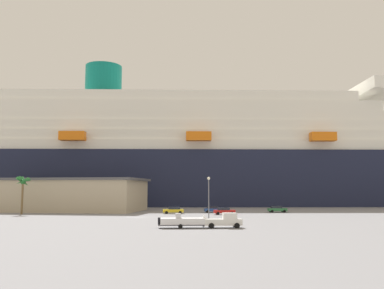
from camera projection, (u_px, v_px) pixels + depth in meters
name	position (u px, v px, depth m)	size (l,w,h in m)	color
ground_plane	(158.00, 210.00, 114.39)	(600.00, 600.00, 0.00)	gray
cruise_ship	(200.00, 160.00, 149.65)	(273.31, 59.17, 57.14)	#191E38
terminal_building	(57.00, 195.00, 109.06)	(47.25, 23.80, 8.49)	#B7A88C
pickup_truck	(224.00, 221.00, 61.49)	(5.80, 2.80, 2.20)	white
small_boat_on_trailer	(187.00, 221.00, 61.19)	(9.01, 2.85, 2.15)	#595960
palm_tree	(23.00, 184.00, 95.11)	(3.34, 3.34, 8.76)	brown
street_lamp	(209.00, 192.00, 77.73)	(0.56, 0.56, 8.01)	slate
parked_car_blue_suv	(213.00, 209.00, 100.75)	(4.76, 2.61, 1.58)	#264C99
parked_car_red_hatchback	(224.00, 211.00, 93.12)	(4.99, 2.54, 1.58)	red
parked_car_yellow_taxi	(173.00, 210.00, 96.51)	(5.02, 2.60, 1.58)	yellow
parked_car_green_wagon	(277.00, 209.00, 101.94)	(4.79, 2.52, 1.58)	#2D723F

